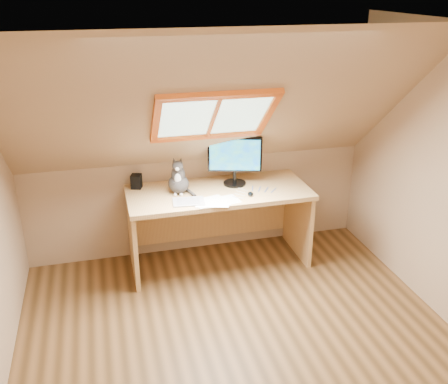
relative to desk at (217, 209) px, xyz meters
name	(u,v)px	position (x,y,z in m)	size (l,w,h in m)	color
ground	(246,353)	(-0.12, -1.45, -0.56)	(3.50, 3.50, 0.00)	brown
room_shell	(254,188)	(-0.12, -1.55, 0.87)	(3.52, 3.52, 2.41)	#A28461
desk	(217,209)	(0.00, 0.00, 0.00)	(1.76, 0.77, 0.80)	tan
monitor	(235,158)	(0.19, 0.03, 0.52)	(0.52, 0.22, 0.49)	black
cat	(178,180)	(-0.38, -0.03, 0.37)	(0.24, 0.28, 0.36)	#3B3634
desk_speaker	(136,181)	(-0.76, 0.18, 0.31)	(0.10, 0.10, 0.14)	black
graphics_tablet	(189,202)	(-0.33, -0.29, 0.24)	(0.29, 0.20, 0.01)	#B2B2B7
mouse	(251,194)	(0.26, -0.27, 0.25)	(0.05, 0.09, 0.03)	black
papers	(215,201)	(-0.10, -0.33, 0.24)	(0.35, 0.30, 0.01)	white
cables	(254,191)	(0.32, -0.19, 0.24)	(0.51, 0.26, 0.01)	silver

